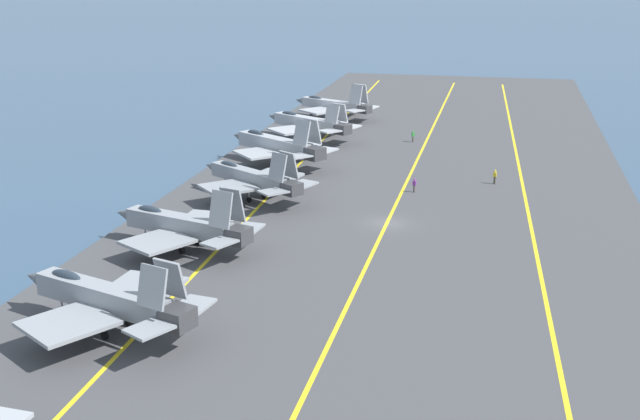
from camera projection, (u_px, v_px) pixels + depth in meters
The scene contains 14 objects.
ground_plane at pixel (387, 227), 81.96m from camera, with size 2000.00×2000.00×0.00m, color #334C66.
carrier_deck at pixel (387, 225), 81.91m from camera, with size 228.12×52.41×0.40m, color #424244.
deck_stripe_foul_line at pixel (532, 233), 78.77m from camera, with size 205.31×0.36×0.01m, color yellow.
deck_stripe_centerline at pixel (387, 223), 81.85m from camera, with size 205.31×0.36×0.01m, color yellow.
deck_stripe_edge_line at pixel (252, 213), 84.92m from camera, with size 205.31×0.36×0.01m, color yellow.
parked_jet_second at pixel (106, 298), 57.16m from camera, with size 13.48×16.09×6.27m.
parked_jet_third at pixel (182, 225), 73.82m from camera, with size 13.01×15.37×6.42m.
parked_jet_fourth at pixel (252, 178), 89.34m from camera, with size 12.95×15.31×6.23m.
parked_jet_fifth at pixel (277, 145), 104.49m from camera, with size 13.13×16.42×6.84m.
parked_jet_sixth at pixel (308, 123), 119.86m from camera, with size 13.41×16.09×5.99m.
parked_jet_seventh at pixel (334, 105), 136.01m from camera, with size 13.07×15.79×6.28m.
crew_purple_vest at pixel (414, 185), 92.56m from camera, with size 0.33×0.42×1.67m.
crew_green_vest at pixel (413, 136), 118.50m from camera, with size 0.43×0.46×1.76m.
crew_yellow_vest at pixel (495, 176), 96.02m from camera, with size 0.33×0.42×1.76m.
Camera 1 is at (-77.38, -10.70, 25.82)m, focal length 45.00 mm.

